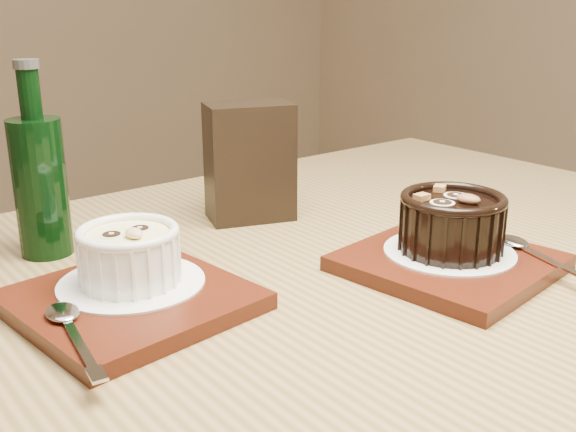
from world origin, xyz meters
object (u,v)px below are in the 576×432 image
object	(u,v)px
ramekin_white	(129,252)
condiment_stand	(250,162)
table	(302,368)
tray_right	(448,263)
green_bottle	(40,182)
tray_left	(131,300)
ramekin_dark	(452,220)

from	to	relation	value
ramekin_white	condiment_stand	bearing A→B (deg)	30.72
ramekin_white	condiment_stand	xyz separation A→B (m)	(0.21, 0.14, 0.03)
table	tray_right	distance (m)	0.18
condiment_stand	green_bottle	size ratio (longest dim) A/B	0.70
tray_left	ramekin_dark	world-z (taller)	ramekin_dark
tray_right	ramekin_dark	distance (m)	0.04
table	ramekin_dark	xyz separation A→B (m)	(0.15, -0.05, 0.14)
ramekin_dark	condiment_stand	distance (m)	0.26
ramekin_dark	ramekin_white	bearing A→B (deg)	141.85
ramekin_dark	green_bottle	bearing A→B (deg)	122.56
ramekin_dark	condiment_stand	size ratio (longest dim) A/B	0.74
tray_left	condiment_stand	world-z (taller)	condiment_stand
tray_left	tray_right	xyz separation A→B (m)	(0.29, -0.10, 0.00)
tray_right	condiment_stand	size ratio (longest dim) A/B	1.29
ramekin_dark	condiment_stand	xyz separation A→B (m)	(-0.08, 0.24, 0.02)
ramekin_white	ramekin_dark	world-z (taller)	ramekin_dark
ramekin_white	table	bearing A→B (deg)	-25.16
condiment_stand	green_bottle	bearing A→B (deg)	175.12
ramekin_dark	green_bottle	world-z (taller)	green_bottle
tray_left	tray_right	size ratio (longest dim) A/B	1.00
tray_left	green_bottle	world-z (taller)	green_bottle
table	tray_left	bearing A→B (deg)	164.63
condiment_stand	tray_left	bearing A→B (deg)	-144.40
tray_right	green_bottle	xyz separation A→B (m)	(-0.31, 0.27, 0.07)
ramekin_white	tray_right	bearing A→B (deg)	-24.49
ramekin_white	tray_right	distance (m)	0.31
ramekin_white	condiment_stand	distance (m)	0.25
ramekin_white	ramekin_dark	bearing A→B (deg)	-22.95
green_bottle	tray_left	bearing A→B (deg)	-82.93
tray_right	tray_left	bearing A→B (deg)	161.86
table	green_bottle	size ratio (longest dim) A/B	6.24
table	tray_left	xyz separation A→B (m)	(-0.15, 0.04, 0.10)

